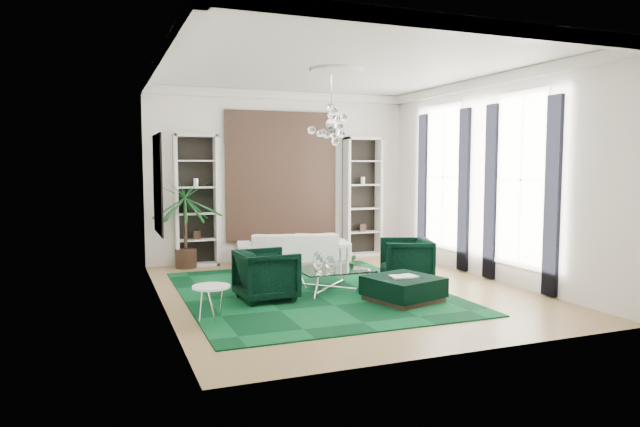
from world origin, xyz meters
name	(u,v)px	position (x,y,z in m)	size (l,w,h in m)	color
floor	(343,291)	(0.00, 0.00, -0.01)	(6.00, 7.00, 0.02)	tan
ceiling	(343,66)	(0.00, 0.00, 3.81)	(6.00, 7.00, 0.02)	white
wall_back	(281,176)	(0.00, 3.51, 1.90)	(6.00, 0.02, 3.80)	white
wall_front	(468,189)	(0.00, -3.51, 1.90)	(6.00, 0.02, 3.80)	white
wall_left	(160,182)	(-3.01, 0.00, 1.90)	(0.02, 7.00, 3.80)	white
wall_right	(489,179)	(3.01, 0.00, 1.90)	(0.02, 7.00, 3.80)	white
crown_molding	(343,72)	(0.00, 0.00, 3.70)	(6.00, 7.00, 0.18)	white
ceiling_medallion	(336,71)	(0.00, 0.30, 3.77)	(0.90, 0.90, 0.05)	white
tapestry	(282,176)	(0.00, 3.46, 1.90)	(2.50, 0.06, 2.80)	black
shelving_left	(196,201)	(-1.95, 3.31, 1.40)	(0.90, 0.38, 2.80)	white
shelving_right	(363,197)	(1.95, 3.31, 1.40)	(0.90, 0.38, 2.80)	white
painting	(159,184)	(-2.97, 0.60, 1.85)	(0.04, 1.30, 1.60)	black
window_near	(521,180)	(2.99, -0.90, 1.90)	(0.03, 1.10, 2.90)	white
curtain_near_a	(552,197)	(2.96, -1.68, 1.65)	(0.07, 0.30, 3.25)	black
curtain_near_b	(491,192)	(2.96, -0.12, 1.65)	(0.07, 0.30, 3.25)	black
window_far	(444,177)	(2.99, 1.50, 1.90)	(0.03, 1.10, 2.90)	white
curtain_far_a	(464,190)	(2.96, 0.72, 1.65)	(0.07, 0.30, 3.25)	black
curtain_far_b	(423,187)	(2.96, 2.28, 1.65)	(0.07, 0.30, 3.25)	black
rug	(311,292)	(-0.56, 0.06, 0.01)	(4.20, 5.00, 0.02)	black
sofa	(293,248)	(0.03, 2.75, 0.35)	(2.39, 0.94, 0.70)	white
armchair_left	(266,275)	(-1.42, -0.21, 0.41)	(0.87, 0.89, 0.81)	black
armchair_right	(406,260)	(1.36, 0.19, 0.41)	(0.87, 0.89, 0.81)	black
coffee_table	(330,279)	(-0.22, 0.02, 0.21)	(1.20, 1.20, 0.41)	white
ottoman_side	(258,259)	(-0.81, 2.58, 0.20)	(0.90, 0.90, 0.40)	black
ottoman_front	(403,289)	(0.57, -1.10, 0.20)	(1.00, 1.00, 0.40)	black
book	(403,276)	(0.57, -1.10, 0.42)	(0.42, 0.28, 0.03)	white
side_table	(212,305)	(-2.47, -1.17, 0.25)	(0.52, 0.52, 0.50)	white
palm	(185,211)	(-2.21, 3.15, 1.20)	(1.50, 1.50, 2.40)	#1D612B
chandelier	(331,125)	(-0.10, 0.29, 2.85)	(0.80, 0.80, 0.72)	white
table_plant	(352,262)	(0.08, -0.23, 0.53)	(0.13, 0.11, 0.24)	#1D612B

